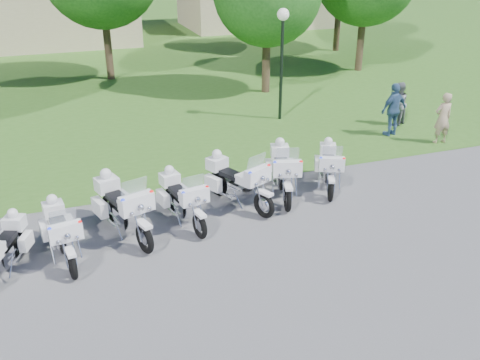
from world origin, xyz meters
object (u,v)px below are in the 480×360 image
object	(u,v)px
motorcycle_3	(182,198)
lamp_post	(282,37)
motorcycle_4	(236,181)
motorcycle_5	(283,170)
motorcycle_6	(329,166)
bystander_b	(398,104)
motorcycle_1	(61,232)
motorcycle_2	(122,206)
bystander_c	(394,110)
motorcycle_0	(3,247)
bystander_a	(443,118)

from	to	relation	value
motorcycle_3	lamp_post	size ratio (longest dim) A/B	0.54
motorcycle_4	motorcycle_5	distance (m)	1.42
motorcycle_4	lamp_post	distance (m)	7.76
motorcycle_3	lamp_post	xyz separation A→B (m)	(5.53, 6.64, 2.49)
lamp_post	motorcycle_6	bearing A→B (deg)	-100.68
lamp_post	bystander_b	xyz separation A→B (m)	(3.84, -2.11, -2.32)
motorcycle_3	motorcycle_4	distance (m)	1.63
motorcycle_1	lamp_post	bearing A→B (deg)	-147.28
motorcycle_2	bystander_c	xyz separation A→B (m)	(10.00, 3.74, 0.22)
motorcycle_3	motorcycle_6	bearing A→B (deg)	176.66
motorcycle_2	motorcycle_5	distance (m)	4.50
motorcycle_4	lamp_post	bearing A→B (deg)	-146.49
motorcycle_2	bystander_b	distance (m)	11.79
motorcycle_0	motorcycle_4	world-z (taller)	motorcycle_4
motorcycle_1	motorcycle_5	bearing A→B (deg)	-175.86
bystander_b	motorcycle_0	bearing A→B (deg)	-6.97
lamp_post	bystander_a	xyz separation A→B (m)	(4.13, -4.24, -2.25)
motorcycle_0	motorcycle_4	xyz separation A→B (m)	(5.64, 1.30, 0.09)
motorcycle_4	bystander_a	distance (m)	8.32
motorcycle_3	lamp_post	bearing A→B (deg)	-140.89
motorcycle_0	bystander_c	xyz separation A→B (m)	(12.60, 4.50, 0.35)
motorcycle_1	motorcycle_3	distance (m)	2.97
bystander_a	bystander_b	world-z (taller)	bystander_a
motorcycle_6	motorcycle_5	bearing A→B (deg)	23.93
bystander_c	motorcycle_4	bearing A→B (deg)	13.17
motorcycle_0	bystander_a	xyz separation A→B (m)	(13.72, 3.27, 0.29)
motorcycle_0	motorcycle_3	bearing A→B (deg)	-145.95
motorcycle_0	motorcycle_3	distance (m)	4.16
motorcycle_5	bystander_c	xyz separation A→B (m)	(5.56, 3.02, 0.25)
motorcycle_3	motorcycle_1	bearing A→B (deg)	2.31
motorcycle_3	motorcycle_2	bearing A→B (deg)	-6.91
motorcycle_0	bystander_c	bearing A→B (deg)	-138.42
motorcycle_0	motorcycle_6	size ratio (longest dim) A/B	0.95
motorcycle_3	motorcycle_6	size ratio (longest dim) A/B	1.08
motorcycle_1	bystander_c	size ratio (longest dim) A/B	1.18
motorcycle_1	bystander_a	distance (m)	12.92
motorcycle_1	motorcycle_4	xyz separation A→B (m)	(4.46, 1.11, 0.06)
motorcycle_1	bystander_a	bearing A→B (deg)	-174.50
motorcycle_1	bystander_a	xyz separation A→B (m)	(12.54, 3.09, 0.25)
motorcycle_2	bystander_a	size ratio (longest dim) A/B	1.41
motorcycle_0	bystander_b	bearing A→B (deg)	-136.17
motorcycle_0	motorcycle_3	world-z (taller)	motorcycle_3
motorcycle_3	bystander_b	world-z (taller)	bystander_b
motorcycle_5	motorcycle_6	xyz separation A→B (m)	(1.41, -0.01, -0.07)
motorcycle_6	motorcycle_0	bearing A→B (deg)	34.10
motorcycle_1	bystander_b	size ratio (longest dim) A/B	1.38
motorcycle_5	bystander_c	size ratio (longest dim) A/B	1.28
motorcycle_0	bystander_a	distance (m)	14.11
motorcycle_0	motorcycle_6	xyz separation A→B (m)	(8.45, 1.47, 0.04)
motorcycle_1	motorcycle_2	bearing A→B (deg)	-166.08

